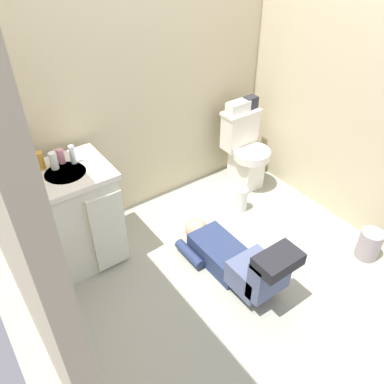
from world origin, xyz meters
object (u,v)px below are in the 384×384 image
Objects in this scene: bottle_clear at (72,155)px; toiletry_bag at (250,102)px; tissue_box at (238,107)px; bottle_white at (54,161)px; vanity_cabinet at (76,216)px; soap_dispenser at (28,164)px; trash_can at (369,244)px; bottle_pink at (61,156)px; paper_towel_roll at (241,199)px; toilet at (245,151)px; bottle_amber at (40,161)px; person_plumber at (237,260)px; faucet at (55,156)px.

toiletry_bag is at bearing 1.94° from bottle_clear.
bottle_white is at bearing -178.33° from tissue_box.
vanity_cabinet is 6.61× the size of toiletry_bag.
toiletry_bag is 2.01m from soap_dispenser.
trash_can is at bearing -83.13° from tissue_box.
toiletry_bag is 1.17× the size of bottle_pink.
toiletry_bag reaches higher than vanity_cabinet.
paper_towel_roll is at bearing -14.37° from soap_dispenser.
toilet is 0.44m from tissue_box.
bottle_amber reaches higher than toilet.
vanity_cabinet is 3.27× the size of trash_can.
vanity_cabinet is 0.50m from bottle_amber.
person_plumber is at bearing -43.50° from soap_dispenser.
vanity_cabinet is 1.72m from tissue_box.
bottle_clear is at bearing 129.12° from person_plumber.
tissue_box is at bearing -0.05° from soap_dispenser.
bottle_amber reaches higher than vanity_cabinet.
vanity_cabinet is 6.41× the size of bottle_amber.
toilet is 1.72m from vanity_cabinet.
bottle_amber is 0.56× the size of paper_towel_roll.
bottle_amber is (-1.78, 0.00, 0.08)m from tissue_box.
bottle_amber is (-1.83, 0.09, 0.52)m from toilet.
bottle_clear is (0.09, 0.07, 0.47)m from vanity_cabinet.
soap_dispenser reaches higher than toilet.
toilet is 1.38m from trash_can.
person_plumber is at bearing -133.83° from toilet.
tissue_box is at bearing 0.19° from bottle_pink.
bottle_amber is 0.51× the size of trash_can.
faucet is 0.08m from bottle_white.
bottle_clear is (-0.76, 0.93, 0.71)m from person_plumber.
toilet is 1.90m from bottle_amber.
soap_dispenser is 0.22m from bottle_pink.
soap_dispenser is at bearing 161.53° from bottle_white.
faucet reaches higher than tissue_box.
faucet is at bearing 163.06° from paper_towel_roll.
bottle_amber is at bearing 134.20° from person_plumber.
bottle_white is (0.15, -0.05, -0.01)m from soap_dispenser.
paper_towel_roll is at bearing -15.15° from bottle_amber.
paper_towel_roll is (-0.41, -0.41, -0.69)m from toiletry_bag.
bottle_amber is at bearing 144.75° from bottle_white.
soap_dispenser is (-1.04, 0.99, 0.71)m from person_plumber.
trash_can is (0.02, -1.44, -0.68)m from toiletry_bag.
faucet is 0.73× the size of bottle_clear.
soap_dispenser is 1.30× the size of bottle_amber.
tissue_box is 0.84m from paper_towel_roll.
bottle_pink is (-0.82, 0.98, 0.70)m from person_plumber.
toiletry_bag is (0.10, 0.09, 0.44)m from toilet.
tissue_box is 1.64m from bottle_pink.
faucet is (-1.72, 0.11, 0.50)m from toilet.
soap_dispenser reaches higher than trash_can.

